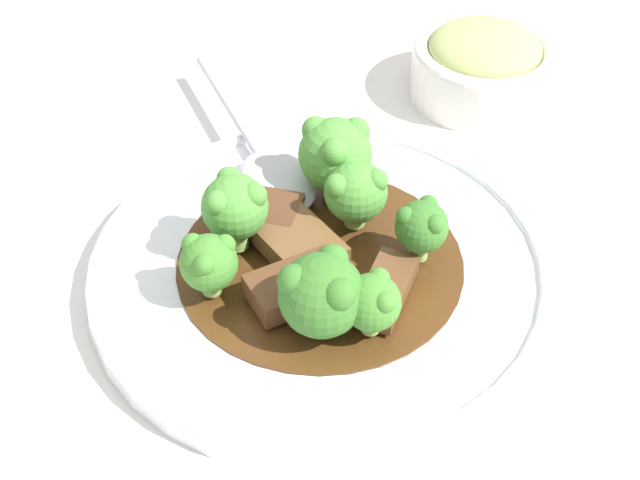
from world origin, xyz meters
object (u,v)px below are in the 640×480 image
broccoli_floret_0 (322,293)px  broccoli_floret_1 (356,190)px  beef_strip_3 (261,212)px  beef_strip_1 (386,289)px  side_bowl_appetizer (483,64)px  serving_spoon (271,171)px  broccoli_floret_2 (209,262)px  beef_strip_2 (298,239)px  broccoli_floret_6 (422,226)px  broccoli_floret_4 (235,206)px  main_plate (320,267)px  broccoli_floret_3 (372,302)px  broccoli_floret_5 (335,153)px  beef_strip_0 (294,285)px

broccoli_floret_0 → broccoli_floret_1: (0.09, 0.02, -0.00)m
beef_strip_3 → broccoli_floret_1: (0.02, -0.06, 0.02)m
beef_strip_1 → side_bowl_appetizer: size_ratio=0.51×
beef_strip_1 → serving_spoon: bearing=56.1°
broccoli_floret_2 → beef_strip_2: bearing=-30.0°
broccoli_floret_6 → broccoli_floret_4: bearing=107.9°
main_plate → serving_spoon: size_ratio=1.71×
broccoli_floret_3 → broccoli_floret_5: (0.10, 0.07, 0.01)m
broccoli_floret_3 → serving_spoon: bearing=47.5°
broccoli_floret_1 → broccoli_floret_5: (0.02, 0.02, 0.01)m
broccoli_floret_2 → broccoli_floret_5: broccoli_floret_5 is taller
beef_strip_1 → broccoli_floret_6: size_ratio=1.39×
beef_strip_0 → broccoli_floret_5: broccoli_floret_5 is taller
beef_strip_3 → broccoli_floret_0: (-0.07, -0.07, 0.02)m
beef_strip_3 → broccoli_floret_5: 0.06m
beef_strip_3 → serving_spoon: 0.04m
beef_strip_2 → beef_strip_3: same height
main_plate → beef_strip_3: beef_strip_3 is taller
broccoli_floret_2 → serving_spoon: (0.11, 0.01, -0.02)m
broccoli_floret_6 → serving_spoon: size_ratio=0.25×
beef_strip_3 → beef_strip_2: bearing=-112.8°
beef_strip_0 → side_bowl_appetizer: (0.28, -0.04, 0.00)m
broccoli_floret_0 → side_bowl_appetizer: (0.30, -0.01, -0.02)m
broccoli_floret_2 → broccoli_floret_0: bearing=-90.2°
side_bowl_appetizer → broccoli_floret_1: bearing=172.2°
broccoli_floret_4 → broccoli_floret_6: size_ratio=1.26×
main_plate → broccoli_floret_2: broccoli_floret_2 is taller
broccoli_floret_4 → serving_spoon: bearing=7.8°
beef_strip_3 → broccoli_floret_5: size_ratio=0.95×
broccoli_floret_6 → broccoli_floret_5: bearing=63.5°
beef_strip_0 → beef_strip_1: (0.02, -0.05, -0.00)m
beef_strip_2 → broccoli_floret_4: (-0.01, 0.04, 0.03)m
broccoli_floret_4 → broccoli_floret_5: 0.08m
beef_strip_0 → broccoli_floret_2: 0.05m
main_plate → serving_spoon: bearing=46.3°
broccoli_floret_1 → broccoli_floret_6: bearing=-105.8°
beef_strip_3 → broccoli_floret_0: bearing=-133.7°
main_plate → broccoli_floret_0: 0.07m
broccoli_floret_0 → broccoli_floret_4: bearing=60.8°
main_plate → broccoli_floret_6: (0.02, -0.06, 0.04)m
broccoli_floret_5 → serving_spoon: broccoli_floret_5 is taller
beef_strip_1 → beef_strip_2: bearing=74.2°
broccoli_floret_1 → broccoli_floret_4: (-0.05, 0.06, 0.01)m
broccoli_floret_3 → broccoli_floret_4: (0.03, 0.10, 0.01)m
beef_strip_1 → broccoli_floret_1: 0.07m
beef_strip_0 → broccoli_floret_2: size_ratio=1.58×
broccoli_floret_1 → broccoli_floret_4: 0.08m
broccoli_floret_6 → broccoli_floret_1: bearing=74.2°
beef_strip_2 → broccoli_floret_4: 0.05m
broccoli_floret_0 → serving_spoon: (0.11, 0.09, -0.02)m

